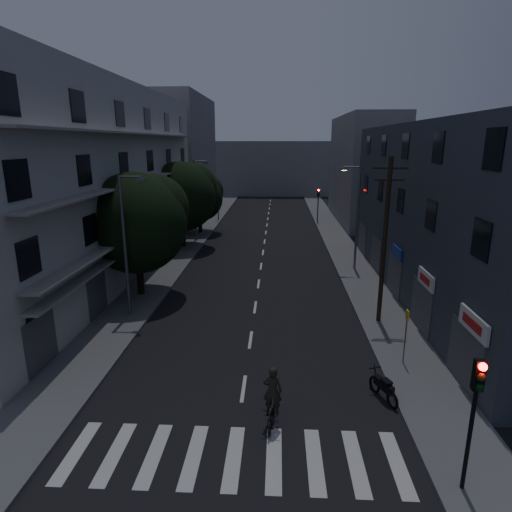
# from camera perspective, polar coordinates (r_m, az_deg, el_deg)

# --- Properties ---
(ground) EXTENTS (160.00, 160.00, 0.00)m
(ground) POSITION_cam_1_polar(r_m,az_deg,el_deg) (39.85, 0.96, 0.65)
(ground) COLOR black
(ground) RESTS_ON ground
(sidewalk_left) EXTENTS (3.00, 90.00, 0.15)m
(sidewalk_left) POSITION_cam_1_polar(r_m,az_deg,el_deg) (40.77, -9.63, 0.88)
(sidewalk_left) COLOR #565659
(sidewalk_left) RESTS_ON ground
(sidewalk_right) EXTENTS (3.00, 90.00, 0.15)m
(sidewalk_right) POSITION_cam_1_polar(r_m,az_deg,el_deg) (40.28, 11.69, 0.61)
(sidewalk_right) COLOR #565659
(sidewalk_right) RESTS_ON ground
(crosswalk) EXTENTS (10.90, 3.00, 0.01)m
(crosswalk) POSITION_cam_1_polar(r_m,az_deg,el_deg) (15.26, -2.99, -25.22)
(crosswalk) COLOR beige
(crosswalk) RESTS_ON ground
(lane_markings) EXTENTS (0.15, 60.50, 0.01)m
(lane_markings) POSITION_cam_1_polar(r_m,az_deg,el_deg) (45.93, 1.24, 2.59)
(lane_markings) COLOR beige
(lane_markings) RESTS_ON ground
(building_left) EXTENTS (7.00, 36.00, 14.00)m
(building_left) POSITION_cam_1_polar(r_m,az_deg,el_deg) (34.39, -20.08, 9.31)
(building_left) COLOR #B0AFAA
(building_left) RESTS_ON ground
(building_right) EXTENTS (6.19, 28.00, 11.00)m
(building_right) POSITION_cam_1_polar(r_m,az_deg,el_deg) (29.90, 23.94, 5.31)
(building_right) COLOR #2D323D
(building_right) RESTS_ON ground
(building_far_left) EXTENTS (6.00, 20.00, 16.00)m
(building_far_left) POSITION_cam_1_polar(r_m,az_deg,el_deg) (63.04, -9.50, 13.09)
(building_far_left) COLOR slate
(building_far_left) RESTS_ON ground
(building_far_right) EXTENTS (6.00, 20.00, 13.00)m
(building_far_right) POSITION_cam_1_polar(r_m,az_deg,el_deg) (56.70, 14.07, 11.14)
(building_far_right) COLOR slate
(building_far_right) RESTS_ON ground
(building_far_end) EXTENTS (24.00, 8.00, 10.00)m
(building_far_end) POSITION_cam_1_polar(r_m,az_deg,el_deg) (83.74, 2.09, 11.64)
(building_far_end) COLOR slate
(building_far_end) RESTS_ON ground
(tree_near) EXTENTS (6.44, 6.44, 7.94)m
(tree_near) POSITION_cam_1_polar(r_m,az_deg,el_deg) (28.19, -15.54, 4.76)
(tree_near) COLOR black
(tree_near) RESTS_ON sidewalk_left
(tree_mid) EXTENTS (6.51, 6.51, 8.01)m
(tree_mid) POSITION_cam_1_polar(r_m,az_deg,el_deg) (40.88, -9.82, 8.15)
(tree_mid) COLOR black
(tree_mid) RESTS_ON sidewalk_left
(tree_far) EXTENTS (5.15, 5.15, 6.37)m
(tree_far) POSITION_cam_1_polar(r_m,az_deg,el_deg) (47.56, -7.50, 7.94)
(tree_far) COLOR black
(tree_far) RESTS_ON sidewalk_left
(traffic_signal_near) EXTENTS (0.28, 0.37, 4.10)m
(traffic_signal_near) POSITION_cam_1_polar(r_m,az_deg,el_deg) (13.62, 27.25, -16.57)
(traffic_signal_near) COLOR black
(traffic_signal_near) RESTS_ON sidewalk_right
(traffic_signal_far_right) EXTENTS (0.28, 0.37, 4.10)m
(traffic_signal_far_right) POSITION_cam_1_polar(r_m,az_deg,el_deg) (53.75, 8.30, 7.60)
(traffic_signal_far_right) COLOR black
(traffic_signal_far_right) RESTS_ON sidewalk_right
(traffic_signal_far_left) EXTENTS (0.28, 0.37, 4.10)m
(traffic_signal_far_left) POSITION_cam_1_polar(r_m,az_deg,el_deg) (54.94, -5.11, 7.85)
(traffic_signal_far_left) COLOR black
(traffic_signal_far_left) RESTS_ON sidewalk_left
(street_lamp_left_near) EXTENTS (1.51, 0.25, 8.00)m
(street_lamp_left_near) POSITION_cam_1_polar(r_m,az_deg,el_deg) (24.82, -16.91, 2.10)
(street_lamp_left_near) COLOR #5C5E64
(street_lamp_left_near) RESTS_ON sidewalk_left
(street_lamp_right) EXTENTS (1.51, 0.25, 8.00)m
(street_lamp_right) POSITION_cam_1_polar(r_m,az_deg,el_deg) (33.82, 13.21, 5.64)
(street_lamp_right) COLOR slate
(street_lamp_right) RESTS_ON sidewalk_right
(street_lamp_left_far) EXTENTS (1.51, 0.25, 8.00)m
(street_lamp_left_far) POSITION_cam_1_polar(r_m,az_deg,el_deg) (43.71, -7.96, 7.93)
(street_lamp_left_far) COLOR slate
(street_lamp_left_far) RESTS_ON sidewalk_left
(utility_pole) EXTENTS (1.80, 0.24, 9.00)m
(utility_pole) POSITION_cam_1_polar(r_m,az_deg,el_deg) (23.84, 16.80, 2.26)
(utility_pole) COLOR black
(utility_pole) RESTS_ON sidewalk_right
(bus_stop_sign) EXTENTS (0.06, 0.35, 2.52)m
(bus_stop_sign) POSITION_cam_1_polar(r_m,az_deg,el_deg) (20.39, 19.40, -8.91)
(bus_stop_sign) COLOR #595B60
(bus_stop_sign) RESTS_ON sidewalk_right
(motorcycle) EXTENTS (0.89, 1.77, 1.20)m
(motorcycle) POSITION_cam_1_polar(r_m,az_deg,el_deg) (18.32, 16.63, -16.52)
(motorcycle) COLOR black
(motorcycle) RESTS_ON ground
(cyclist) EXTENTS (0.82, 1.90, 2.34)m
(cyclist) POSITION_cam_1_polar(r_m,az_deg,el_deg) (16.07, 2.19, -19.38)
(cyclist) COLOR black
(cyclist) RESTS_ON ground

